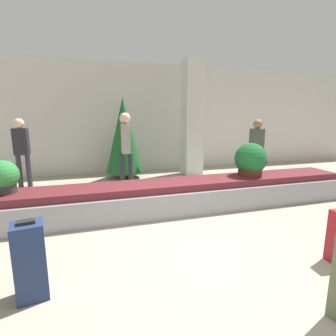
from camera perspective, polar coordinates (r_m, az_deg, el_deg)
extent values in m
plane|color=#9E937F|center=(3.43, 8.32, -18.27)|extent=(18.00, 18.00, 0.00)
cube|color=beige|center=(8.06, -7.76, 10.60)|extent=(18.00, 0.06, 3.20)
cube|color=gray|center=(4.73, 0.00, -6.91)|extent=(7.32, 0.85, 0.42)
cube|color=#5B1E23|center=(4.65, 0.00, -3.76)|extent=(7.02, 0.69, 0.12)
cube|color=silver|center=(7.58, 5.32, 10.62)|extent=(0.52, 0.52, 3.20)
cube|color=navy|center=(2.87, -27.79, -17.48)|extent=(0.31, 0.29, 0.74)
cube|color=black|center=(2.71, -28.55, -10.30)|extent=(0.16, 0.11, 0.03)
cylinder|color=#2D2D2D|center=(4.67, -32.07, -3.74)|extent=(0.34, 0.34, 0.15)
sphere|color=#2D7F38|center=(4.62, -32.32, -1.34)|extent=(0.45, 0.45, 0.45)
cylinder|color=#4C2319|center=(5.36, 17.39, -0.70)|extent=(0.45, 0.45, 0.16)
sphere|color=#195B28|center=(5.32, 17.55, 1.94)|extent=(0.61, 0.61, 0.61)
cylinder|color=#282833|center=(7.15, -29.60, -0.62)|extent=(0.11, 0.11, 0.78)
cylinder|color=#282833|center=(7.10, -28.03, -0.54)|extent=(0.11, 0.11, 0.78)
cube|color=#232328|center=(7.03, -29.36, 5.01)|extent=(0.34, 0.22, 0.62)
sphere|color=beige|center=(7.01, -29.70, 8.45)|extent=(0.23, 0.23, 0.23)
cylinder|color=#282833|center=(6.15, -9.92, -0.72)|extent=(0.11, 0.11, 0.84)
cylinder|color=#282833|center=(6.18, -8.08, -0.61)|extent=(0.11, 0.11, 0.84)
cube|color=gray|center=(6.06, -9.22, 6.34)|extent=(0.19, 0.33, 0.67)
sphere|color=beige|center=(6.03, -9.36, 10.66)|extent=(0.25, 0.25, 0.25)
cylinder|color=#282833|center=(6.86, 17.70, -0.17)|extent=(0.11, 0.11, 0.77)
cylinder|color=#282833|center=(6.97, 19.05, -0.07)|extent=(0.11, 0.11, 0.77)
cube|color=#474C47|center=(6.82, 18.74, 5.56)|extent=(0.27, 0.36, 0.61)
sphere|color=#936B4C|center=(6.79, 18.97, 9.05)|extent=(0.22, 0.22, 0.22)
cylinder|color=#4C331E|center=(7.32, -9.36, -1.43)|extent=(0.16, 0.16, 0.18)
cone|color=#195623|center=(7.16, -9.64, 7.02)|extent=(0.98, 0.98, 1.98)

